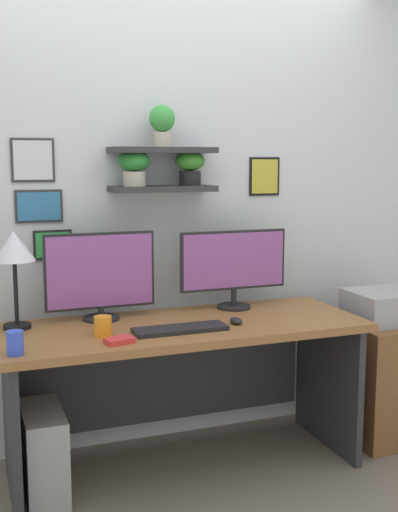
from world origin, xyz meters
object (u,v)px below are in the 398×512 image
(pen_cup, at_px, (15,343))
(scissors_tray, at_px, (119,340))
(computer_mouse, at_px, (236,321))
(desk_lamp, at_px, (14,252))
(coffee_mug, at_px, (103,326))
(keyboard, at_px, (180,329))
(printer, at_px, (385,306))
(monitor_right, at_px, (234,265))
(drawer_cabinet, at_px, (382,378))
(desk, at_px, (180,361))
(computer_tower_left, at_px, (44,454))
(monitor_left, at_px, (100,275))

(pen_cup, xyz_separation_m, scissors_tray, (0.44, 0.02, -0.04))
(computer_mouse, bearing_deg, desk_lamp, 164.36)
(computer_mouse, xyz_separation_m, scissors_tray, (-0.61, -0.13, -0.00))
(coffee_mug, distance_m, pen_cup, 0.43)
(keyboard, relative_size, printer, 1.16)
(monitor_right, xyz_separation_m, drawer_cabinet, (0.81, -0.22, -0.66))
(keyboard, bearing_deg, drawer_cabinet, 6.09)
(desk, bearing_deg, computer_tower_left, -171.79)
(monitor_right, xyz_separation_m, scissors_tray, (-0.73, -0.44, -0.22))
(computer_mouse, distance_m, computer_tower_left, 1.08)
(desk, relative_size, computer_tower_left, 4.22)
(computer_mouse, relative_size, coffee_mug, 1.00)
(monitor_right, xyz_separation_m, coffee_mug, (-0.77, -0.30, -0.19))
(desk, distance_m, desk_lamp, 0.96)
(desk, distance_m, printer, 1.19)
(desk, distance_m, computer_tower_left, 0.77)
(monitor_left, xyz_separation_m, coffee_mug, (-0.05, -0.30, -0.18))
(monitor_left, height_order, computer_mouse, monitor_left)
(desk, distance_m, drawer_cabinet, 1.19)
(computer_mouse, height_order, scissors_tray, computer_mouse)
(monitor_left, distance_m, scissors_tray, 0.49)
(desk_lamp, bearing_deg, drawer_cabinet, -5.39)
(pen_cup, xyz_separation_m, printer, (1.98, 0.24, -0.06))
(keyboard, height_order, drawer_cabinet, keyboard)
(monitor_right, relative_size, computer_tower_left, 1.42)
(coffee_mug, distance_m, scissors_tray, 0.15)
(keyboard, bearing_deg, scissors_tray, -163.23)
(desk, relative_size, pen_cup, 17.67)
(pen_cup, bearing_deg, computer_mouse, 7.94)
(desk, bearing_deg, keyboard, -107.78)
(desk, bearing_deg, printer, -2.79)
(desk, height_order, drawer_cabinet, desk)
(desk, bearing_deg, monitor_left, 155.86)
(monitor_right, distance_m, computer_mouse, 0.40)
(desk, relative_size, computer_mouse, 19.63)
(scissors_tray, bearing_deg, monitor_right, 31.25)
(scissors_tray, xyz_separation_m, printer, (1.54, 0.23, -0.02))
(monitor_right, distance_m, computer_tower_left, 1.33)
(desk_lamp, xyz_separation_m, coffee_mug, (0.35, -0.27, -0.32))
(desk, relative_size, printer, 4.65)
(monitor_left, bearing_deg, desk, -24.14)
(desk, distance_m, coffee_mug, 0.50)
(computer_mouse, bearing_deg, monitor_right, 68.87)
(monitor_left, relative_size, drawer_cabinet, 0.83)
(printer, bearing_deg, keyboard, -173.91)
(monitor_right, height_order, computer_mouse, monitor_right)
(pen_cup, bearing_deg, monitor_left, 45.69)
(coffee_mug, height_order, computer_tower_left, coffee_mug)
(monitor_right, bearing_deg, keyboard, -140.19)
(desk, height_order, desk_lamp, desk_lamp)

